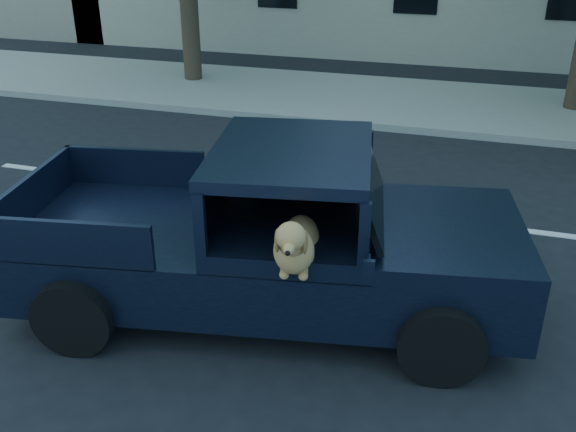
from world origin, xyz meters
name	(u,v)px	position (x,y,z in m)	size (l,w,h in m)	color
ground	(163,320)	(0.00, 0.00, 0.00)	(120.00, 120.00, 0.00)	black
far_sidewalk	(344,98)	(0.00, 9.20, 0.07)	(60.00, 4.00, 0.15)	gray
lane_stripes	(392,214)	(2.00, 3.40, 0.01)	(21.60, 0.14, 0.01)	silver
pickup_truck	(260,257)	(0.94, 0.56, 0.64)	(5.59, 3.06, 1.90)	black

